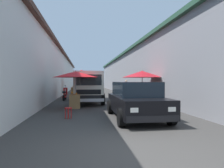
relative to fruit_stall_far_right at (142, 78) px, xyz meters
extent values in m
plane|color=#3D3A38|center=(5.19, 2.49, -1.70)|extent=(90.00, 90.00, 0.00)
cube|color=silver|center=(7.44, 9.40, 0.50)|extent=(49.50, 7.00, 4.39)
cube|color=#4C3328|center=(7.44, 9.40, 2.82)|extent=(49.80, 7.50, 0.24)
cube|color=gray|center=(7.44, -4.43, 0.58)|extent=(49.50, 7.00, 4.55)
cube|color=#284C38|center=(7.44, -4.43, 2.97)|extent=(49.80, 7.50, 0.24)
cylinder|color=#9E9EA3|center=(0.01, -0.01, -0.63)|extent=(0.06, 0.06, 2.14)
cone|color=red|center=(0.01, -0.01, 0.24)|extent=(2.57, 2.57, 0.42)
sphere|color=#9E9EA3|center=(0.01, -0.01, 0.49)|extent=(0.07, 0.07, 0.07)
cube|color=#9E7547|center=(-0.08, 0.07, -1.34)|extent=(0.89, 0.76, 0.71)
sphere|color=orange|center=(-0.20, -0.11, -0.88)|extent=(0.09, 0.09, 0.09)
sphere|color=orange|center=(-0.13, -0.11, -0.94)|extent=(0.09, 0.09, 0.09)
sphere|color=orange|center=(0.17, -0.08, -0.94)|extent=(0.09, 0.09, 0.09)
sphere|color=orange|center=(-0.38, 0.06, -0.94)|extent=(0.09, 0.09, 0.09)
sphere|color=orange|center=(-0.30, 0.10, -0.94)|extent=(0.09, 0.09, 0.09)
cylinder|color=#9E9EA3|center=(9.31, 4.66, -0.51)|extent=(0.06, 0.06, 2.37)
cone|color=red|center=(9.31, 4.66, 0.51)|extent=(2.15, 2.15, 0.32)
sphere|color=#9E9EA3|center=(9.31, 4.66, 0.71)|extent=(0.07, 0.07, 0.07)
cube|color=olive|center=(9.30, 4.63, -1.29)|extent=(0.82, 0.79, 0.81)
sphere|color=orange|center=(9.53, 4.84, -0.79)|extent=(0.09, 0.09, 0.09)
sphere|color=orange|center=(9.39, 4.48, -0.84)|extent=(0.09, 0.09, 0.09)
sphere|color=orange|center=(9.49, 4.73, -0.84)|extent=(0.09, 0.09, 0.09)
cylinder|color=#9E9EA3|center=(-1.17, 4.13, -0.69)|extent=(0.06, 0.06, 2.02)
cone|color=red|center=(-1.17, 4.13, 0.16)|extent=(2.45, 2.45, 0.32)
sphere|color=#9E9EA3|center=(-1.17, 4.13, 0.36)|extent=(0.07, 0.07, 0.07)
cube|color=#9E7547|center=(-1.17, 4.18, -1.32)|extent=(0.71, 0.56, 0.75)
sphere|color=orange|center=(-0.97, 4.10, -0.90)|extent=(0.09, 0.09, 0.09)
sphere|color=orange|center=(-1.03, 4.34, -0.85)|extent=(0.09, 0.09, 0.09)
sphere|color=orange|center=(-1.37, 4.09, -0.90)|extent=(0.09, 0.09, 0.09)
cylinder|color=#9E9EA3|center=(4.30, 3.86, -0.50)|extent=(0.06, 0.06, 2.39)
cone|color=red|center=(4.30, 3.86, 0.54)|extent=(2.58, 2.58, 0.32)
sphere|color=#9E9EA3|center=(4.30, 3.86, 0.74)|extent=(0.07, 0.07, 0.07)
cube|color=#9E7547|center=(4.11, 3.89, -1.33)|extent=(0.70, 0.66, 0.73)
sphere|color=orange|center=(3.94, 3.93, -0.87)|extent=(0.09, 0.09, 0.09)
sphere|color=orange|center=(4.27, 3.70, -0.93)|extent=(0.09, 0.09, 0.09)
sphere|color=orange|center=(3.90, 3.79, -0.93)|extent=(0.09, 0.09, 0.09)
sphere|color=orange|center=(4.28, 3.71, -0.93)|extent=(0.09, 0.09, 0.09)
cube|color=black|center=(-4.58, 1.64, -1.13)|extent=(3.90, 1.72, 0.64)
cube|color=#19232D|center=(-4.43, 1.64, -0.53)|extent=(2.34, 1.51, 0.56)
cube|color=black|center=(-6.49, 1.64, -1.35)|extent=(0.10, 1.65, 0.20)
cube|color=silver|center=(-6.51, 1.05, -1.07)|extent=(0.06, 0.24, 0.14)
cube|color=silver|center=(-6.51, 2.22, -1.07)|extent=(0.06, 0.24, 0.14)
cylinder|color=black|center=(-5.90, 0.78, -1.40)|extent=(0.60, 0.20, 0.60)
cylinder|color=black|center=(-5.90, 2.50, -1.40)|extent=(0.60, 0.20, 0.60)
cylinder|color=black|center=(-3.25, 0.78, -1.40)|extent=(0.60, 0.20, 0.60)
cylinder|color=black|center=(-3.25, 2.50, -1.40)|extent=(0.60, 0.20, 0.60)
cube|color=black|center=(1.55, 3.40, -1.20)|extent=(4.81, 1.49, 0.36)
cube|color=beige|center=(-0.09, 3.40, -0.32)|extent=(1.54, 1.76, 1.40)
cube|color=#19232D|center=(-0.82, 3.41, -0.14)|extent=(0.07, 1.47, 0.63)
cube|color=#19232D|center=(-0.09, 3.40, -0.14)|extent=(1.05, 1.78, 0.45)
cube|color=black|center=(-0.83, 3.41, -0.84)|extent=(0.07, 1.40, 0.28)
cube|color=silver|center=(-0.91, 3.41, -1.30)|extent=(0.13, 1.75, 0.18)
cube|color=gray|center=(2.36, 2.57, -0.77)|extent=(3.16, 0.07, 0.50)
cube|color=gray|center=(2.37, 4.22, -0.77)|extent=(3.16, 0.07, 0.50)
cube|color=gray|center=(3.92, 3.39, -0.77)|extent=(0.07, 1.65, 0.50)
cylinder|color=black|center=(-0.09, 2.53, -1.34)|extent=(0.72, 0.22, 0.72)
cylinder|color=black|center=(-0.08, 4.28, -1.34)|extent=(0.72, 0.22, 0.72)
cylinder|color=black|center=(2.98, 2.52, -1.34)|extent=(0.72, 0.22, 0.72)
cylinder|color=black|center=(2.99, 4.27, -1.34)|extent=(0.72, 0.22, 0.72)
cylinder|color=#665B4C|center=(5.30, -0.22, -1.30)|extent=(0.14, 0.14, 0.80)
cylinder|color=#665B4C|center=(5.35, -0.07, -1.30)|extent=(0.14, 0.14, 0.80)
cube|color=#33518C|center=(5.32, -0.14, -0.60)|extent=(0.34, 0.50, 0.60)
sphere|color=tan|center=(5.32, -0.14, -0.20)|extent=(0.22, 0.22, 0.22)
cylinder|color=#33518C|center=(5.23, -0.41, -0.57)|extent=(0.08, 0.08, 0.54)
cylinder|color=#33518C|center=(5.41, 0.12, -0.57)|extent=(0.08, 0.08, 0.54)
cylinder|color=black|center=(4.16, 5.15, -1.48)|extent=(0.44, 0.10, 0.44)
cylinder|color=black|center=(2.91, 5.18, -1.48)|extent=(0.44, 0.12, 0.44)
cube|color=red|center=(3.48, 5.17, -1.43)|extent=(0.91, 0.30, 0.08)
ellipsoid|color=black|center=(3.18, 5.17, -1.06)|extent=(0.57, 0.27, 0.20)
cube|color=red|center=(4.11, 5.15, -1.03)|extent=(0.15, 0.32, 0.56)
cylinder|color=silver|center=(4.04, 5.15, -0.93)|extent=(0.27, 0.07, 0.68)
cylinder|color=black|center=(3.96, 5.15, -0.58)|extent=(0.55, 0.05, 0.04)
cylinder|color=red|center=(-4.20, 4.30, -1.28)|extent=(0.30, 0.30, 0.03)
cylinder|color=red|center=(-4.09, 4.30, -1.49)|extent=(0.04, 0.04, 0.42)
cylinder|color=red|center=(-4.20, 4.41, -1.49)|extent=(0.04, 0.04, 0.42)
cylinder|color=red|center=(-4.32, 4.30, -1.49)|extent=(0.04, 0.04, 0.42)
cylinder|color=red|center=(-4.20, 4.19, -1.49)|extent=(0.04, 0.04, 0.42)
camera|label=1|loc=(-12.14, 3.70, -0.21)|focal=31.55mm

